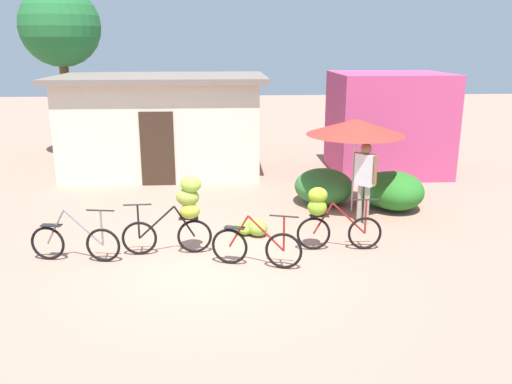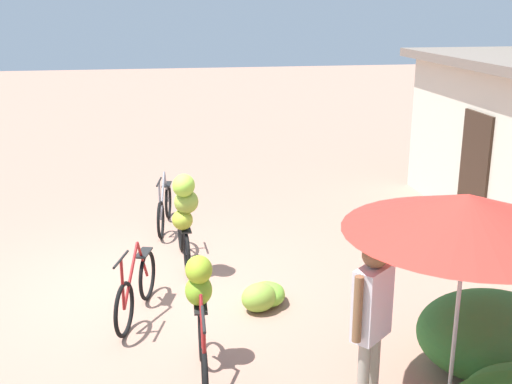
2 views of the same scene
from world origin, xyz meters
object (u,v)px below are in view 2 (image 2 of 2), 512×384
Objects in this scene: bicycle_near_pile at (184,213)px; banana_pile_on_ground at (265,294)px; bicycle_leftmost at (164,208)px; market_umbrella at (467,213)px; person_vendor at (372,313)px; bicycle_center_loaded at (136,289)px; bicycle_by_shop at (200,311)px.

bicycle_near_pile is 2.19× the size of banana_pile_on_ground.
market_umbrella is at bearing 24.27° from bicycle_leftmost.
banana_pile_on_ground is at bearing -150.78° from market_umbrella.
person_vendor is (2.44, 0.51, 0.94)m from banana_pile_on_ground.
bicycle_center_loaded is 1.63m from banana_pile_on_ground.
person_vendor is at bearing 21.21° from bicycle_near_pile.
bicycle_center_loaded is at bearing -89.17° from banana_pile_on_ground.
bicycle_near_pile is 3.99m from person_vendor.
bicycle_center_loaded is at bearing -27.72° from bicycle_near_pile.
banana_pile_on_ground is at bearing 145.98° from bicycle_by_shop.
market_umbrella reaches higher than bicycle_center_loaded.
bicycle_leftmost is 5.91m from person_vendor.
bicycle_by_shop is (4.55, 0.24, 0.35)m from bicycle_leftmost.
bicycle_near_pile reaches higher than banana_pile_on_ground.
banana_pile_on_ground is 2.67m from person_vendor.
person_vendor reaches higher than bicycle_leftmost.
market_umbrella is 6.34m from bicycle_leftmost.
bicycle_near_pile is at bearing 7.17° from bicycle_leftmost.
bicycle_by_shop is (1.35, 0.68, 0.34)m from bicycle_center_loaded.
bicycle_center_loaded is at bearing -128.87° from market_umbrella.
bicycle_by_shop is 0.91× the size of person_vendor.
bicycle_leftmost is 3.39m from banana_pile_on_ground.
market_umbrella is 2.91× the size of banana_pile_on_ground.
bicycle_near_pile is 1.55m from bicycle_center_loaded.
banana_pile_on_ground is at bearing 36.16° from bicycle_near_pile.
person_vendor is (2.42, 2.12, 0.73)m from bicycle_center_loaded.
bicycle_near_pile is at bearing -143.84° from banana_pile_on_ground.
bicycle_leftmost is 1.02× the size of bicycle_by_shop.
bicycle_by_shop reaches higher than bicycle_center_loaded.
person_vendor is at bearing 16.66° from bicycle_leftmost.
bicycle_center_loaded is 1.55m from bicycle_by_shop.
bicycle_center_loaded is at bearing -7.87° from bicycle_leftmost.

